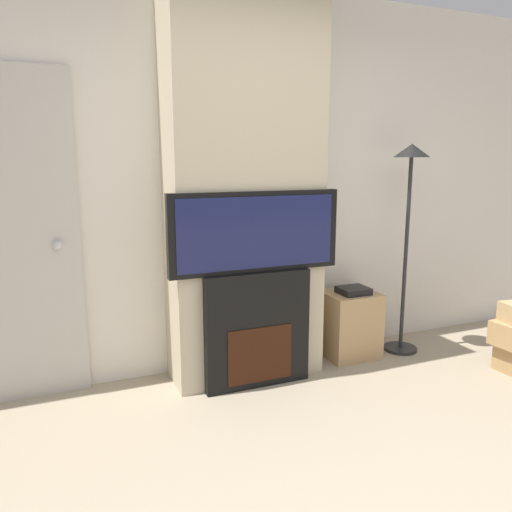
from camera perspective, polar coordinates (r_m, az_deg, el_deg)
name	(u,v)px	position (r m, az deg, el deg)	size (l,w,h in m)	color
wall_back	(232,183)	(3.62, -2.75, 8.31)	(6.00, 0.06, 2.70)	silver
chimney_breast	(244,185)	(3.40, -1.36, 8.13)	(1.05, 0.42, 2.70)	beige
fireplace	(256,329)	(3.40, 0.01, -8.38)	(0.74, 0.15, 0.79)	black
television	(256,232)	(3.23, 0.02, 2.75)	(1.17, 0.07, 0.53)	black
floor_lamp	(409,199)	(4.01, 17.09, 6.29)	(0.27, 0.27, 1.63)	#262628
media_stand	(349,323)	(3.99, 10.64, -7.56)	(0.40, 0.36, 0.56)	tan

